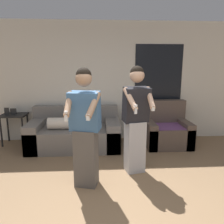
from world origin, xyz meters
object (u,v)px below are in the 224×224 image
couch (75,133)px  armchair (166,131)px  person_left (85,128)px  person_right (136,119)px  side_table (14,119)px

couch → armchair: size_ratio=1.97×
armchair → person_left: (-1.67, -1.60, 0.55)m
couch → person_right: size_ratio=1.09×
side_table → person_right: person_right is taller
armchair → person_left: person_left is taller
side_table → person_right: bearing=-30.8°
person_left → person_right: bearing=26.3°
person_left → person_right: size_ratio=0.99×
couch → person_right: person_right is taller
side_table → person_right: (2.46, -1.47, 0.32)m
couch → person_left: 1.72m
armchair → person_right: size_ratio=0.56×
couch → person_left: person_left is taller
couch → person_right: (1.10, -1.21, 0.59)m
armchair → side_table: 3.38m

